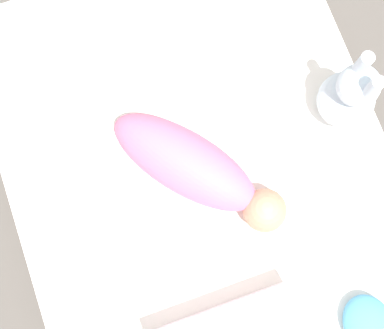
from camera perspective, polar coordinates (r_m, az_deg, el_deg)
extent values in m
plane|color=#514C47|center=(1.60, 0.71, -1.50)|extent=(12.00, 12.00, 0.00)
cube|color=white|center=(1.52, 0.75, -1.00)|extent=(1.29, 1.02, 0.16)
ellipsoid|color=pink|center=(1.36, -0.83, 0.28)|extent=(0.42, 0.39, 0.16)
sphere|color=tan|center=(1.37, 7.75, -4.87)|extent=(0.11, 0.11, 0.11)
sphere|color=silver|center=(1.47, 16.08, 6.64)|extent=(0.15, 0.15, 0.15)
sphere|color=silver|center=(1.37, 17.34, 8.03)|extent=(0.11, 0.11, 0.11)
cylinder|color=silver|center=(1.31, 17.77, 10.20)|extent=(0.03, 0.03, 0.08)
cylinder|color=silver|center=(1.30, 18.76, 7.85)|extent=(0.03, 0.03, 0.08)
ellipsoid|color=#4C99C6|center=(1.46, 18.29, -15.85)|extent=(0.15, 0.12, 0.06)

